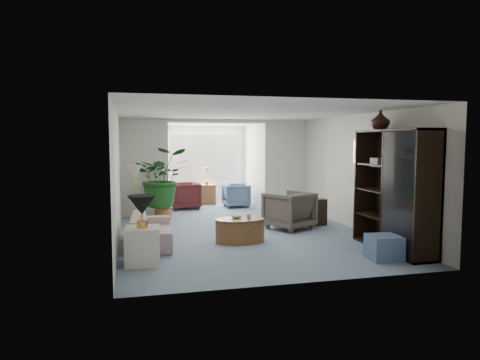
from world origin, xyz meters
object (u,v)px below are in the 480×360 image
object	(u,v)px
wingback_chair	(289,210)
cabinet_urn	(380,120)
end_table	(143,246)
table_lamp	(142,205)
sofa	(151,230)
floor_lamp	(134,172)
coffee_table	(240,230)
plant_pot	(163,213)
sunroom_chair_blue	(236,195)
sunroom_chair_maroon	(185,196)
entertainment_cabinet	(394,190)
framed_picture	(362,152)
coffee_bowl	(236,217)
coffee_cup	(249,217)
ottoman	(384,247)
side_table_dark	(313,212)
sunroom_table	(207,194)

from	to	relation	value
wingback_chair	cabinet_urn	size ratio (longest dim) A/B	2.54
end_table	wingback_chair	size ratio (longest dim) A/B	0.65
table_lamp	sofa	bearing A→B (deg)	81.57
floor_lamp	coffee_table	bearing A→B (deg)	-45.49
sofa	plant_pot	distance (m)	2.64
cabinet_urn	sunroom_chair_blue	bearing A→B (deg)	106.02
sunroom_chair_maroon	entertainment_cabinet	bearing A→B (deg)	28.19
cabinet_urn	plant_pot	size ratio (longest dim) A/B	0.89
framed_picture	coffee_bowl	world-z (taller)	framed_picture
coffee_bowl	coffee_cup	world-z (taller)	coffee_cup
ottoman	side_table_dark	bearing A→B (deg)	88.57
end_table	coffee_cup	distance (m)	2.25
entertainment_cabinet	plant_pot	bearing A→B (deg)	132.43
wingback_chair	plant_pot	size ratio (longest dim) A/B	2.26
coffee_table	cabinet_urn	distance (m)	3.33
entertainment_cabinet	coffee_table	bearing A→B (deg)	153.48
coffee_bowl	wingback_chair	size ratio (longest dim) A/B	0.24
sunroom_table	coffee_table	bearing A→B (deg)	-92.74
coffee_table	sunroom_table	xyz separation A→B (m)	(0.25, 5.18, 0.08)
coffee_table	sunroom_chair_blue	bearing A→B (deg)	77.32
entertainment_cabinet	ottoman	size ratio (longest dim) A/B	4.31
floor_lamp	wingback_chair	size ratio (longest dim) A/B	0.40
plant_pot	ottoman	bearing A→B (deg)	-55.03
framed_picture	sunroom_table	xyz separation A→B (m)	(-2.47, 4.87, -1.40)
table_lamp	side_table_dark	distance (m)	4.62
floor_lamp	wingback_chair	bearing A→B (deg)	-16.45
sunroom_chair_maroon	sunroom_table	bearing A→B (deg)	135.44
floor_lamp	coffee_table	xyz separation A→B (m)	(1.92, -1.95, -1.02)
floor_lamp	sunroom_chair_blue	bearing A→B (deg)	40.35
coffee_bowl	coffee_cup	size ratio (longest dim) A/B	2.19
plant_pot	sunroom_table	size ratio (longest dim) A/B	0.66
sofa	side_table_dark	size ratio (longest dim) A/B	3.12
floor_lamp	entertainment_cabinet	xyz separation A→B (m)	(4.40, -3.19, -0.18)
end_table	ottoman	bearing A→B (deg)	-9.89
sofa	coffee_bowl	xyz separation A→B (m)	(1.60, -0.14, 0.20)
table_lamp	end_table	bearing A→B (deg)	0.00
table_lamp	side_table_dark	bearing A→B (deg)	31.50
sofa	entertainment_cabinet	size ratio (longest dim) A/B	0.88
cabinet_urn	sunroom_chair_maroon	bearing A→B (deg)	119.98
floor_lamp	sunroom_table	bearing A→B (deg)	56.12
end_table	ottoman	size ratio (longest dim) A/B	1.18
entertainment_cabinet	sunroom_table	bearing A→B (deg)	109.18
plant_pot	sofa	bearing A→B (deg)	-98.72
coffee_table	sunroom_table	world-z (taller)	sunroom_table
coffee_cup	sunroom_table	world-z (taller)	sunroom_table
coffee_table	wingback_chair	world-z (taller)	wingback_chair
entertainment_cabinet	sunroom_chair_blue	world-z (taller)	entertainment_cabinet
coffee_bowl	entertainment_cabinet	xyz separation A→B (m)	(2.53, -1.34, 0.59)
framed_picture	plant_pot	xyz separation A→B (m)	(-3.96, 2.53, -1.54)
framed_picture	wingback_chair	distance (m)	1.99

